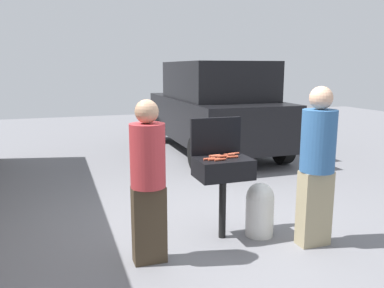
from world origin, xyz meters
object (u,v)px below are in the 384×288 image
Objects in this scene: hot_dog_7 at (217,156)px; person_right at (317,161)px; hot_dog_8 at (232,157)px; propane_tank at (260,208)px; hot_dog_4 at (209,159)px; person_left at (148,177)px; parked_minivan at (214,107)px; hot_dog_2 at (220,159)px; hot_dog_6 at (234,154)px; hot_dog_1 at (215,156)px; hot_dog_3 at (229,155)px; bbq_grill at (223,171)px; hot_dog_5 at (214,159)px; hot_dog_0 at (223,156)px.

hot_dog_7 is 1.06m from person_right.
propane_tank is (0.33, -0.05, -0.61)m from hot_dog_8.
hot_dog_4 is 1.00× the size of hot_dog_8.
person_left is at bearing -160.66° from hot_dog_4.
person_left is 5.30m from parked_minivan.
person_left is 0.94× the size of person_right.
hot_dog_2 is at bearing -178.01° from propane_tank.
person_left is at bearing -167.20° from hot_dog_2.
hot_dog_2 is at bearing -36.09° from person_right.
parked_minivan is (1.72, 4.28, 0.09)m from hot_dog_7.
parked_minivan is (1.57, 4.37, 0.09)m from hot_dog_8.
hot_dog_1 is at bearing -173.26° from hot_dog_6.
hot_dog_3 is 0.08× the size of person_right.
parked_minivan is at bearing 68.14° from hot_dog_7.
hot_dog_3 is 1.00× the size of hot_dog_6.
hot_dog_4 is 0.08× the size of person_left.
hot_dog_8 is 1.04m from person_left.
hot_dog_8 is (0.10, -0.03, 0.16)m from bbq_grill.
hot_dog_7 is (-0.16, -0.03, 0.00)m from hot_dog_3.
hot_dog_5 is at bearing -44.45° from hot_dog_4.
bbq_grill is 7.09× the size of hot_dog_6.
hot_dog_5 and hot_dog_8 have the same top height.
hot_dog_3 is at bearing -51.19° from person_right.
hot_dog_2 is at bearing -140.33° from hot_dog_6.
hot_dog_6 is (0.25, 0.03, 0.00)m from hot_dog_1.
hot_dog_8 is (0.15, -0.08, 0.00)m from hot_dog_7.
person_left is at bearing -165.52° from hot_dog_8.
hot_dog_5 reaches higher than bbq_grill.
hot_dog_8 is at bearing 9.91° from hot_dog_5.
propane_tank is at bearing -4.75° from hot_dog_4.
hot_dog_0 is at bearing 33.61° from hot_dog_5.
hot_dog_1 is 1.09m from person_right.
parked_minivan reaches higher than propane_tank.
hot_dog_1 and hot_dog_8 have the same top height.
hot_dog_1 is at bearing 85.62° from hot_dog_2.
hot_dog_3 is at bearing 22.69° from hot_dog_4.
hot_dog_6 is (0.26, 0.22, 0.00)m from hot_dog_2.
person_right is (0.86, -0.51, -0.01)m from hot_dog_0.
person_left reaches higher than hot_dog_5.
person_right is (0.92, -0.54, -0.01)m from hot_dog_7.
hot_dog_2 is 0.34m from hot_dog_6.
parked_minivan is at bearing 69.90° from hot_dog_3.
hot_dog_5 is 1.08m from person_right.
person_left is at bearing -159.61° from hot_dog_6.
hot_dog_3 is (0.11, 0.09, 0.16)m from bbq_grill.
hot_dog_2 is (-0.09, -0.13, 0.00)m from hot_dog_0.
person_left reaches higher than hot_dog_3.
hot_dog_3 is 4.53m from parked_minivan.
hot_dog_0 is at bearing -149.30° from hot_dog_3.
hot_dog_0 is 0.03× the size of parked_minivan.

